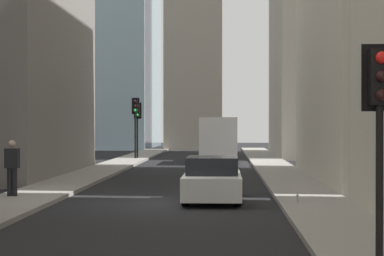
# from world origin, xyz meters

# --- Properties ---
(ground_plane) EXTENTS (135.00, 135.00, 0.00)m
(ground_plane) POSITION_xyz_m (0.00, 0.00, 0.00)
(ground_plane) COLOR black
(sidewalk_right) EXTENTS (90.00, 2.20, 0.14)m
(sidewalk_right) POSITION_xyz_m (0.00, 4.50, 0.07)
(sidewalk_right) COLOR gray
(sidewalk_right) RESTS_ON ground_plane
(sidewalk_left) EXTENTS (90.00, 2.20, 0.14)m
(sidewalk_left) POSITION_xyz_m (0.00, -4.50, 0.07)
(sidewalk_left) COLOR gray
(sidewalk_left) RESTS_ON ground_plane
(delivery_truck) EXTENTS (6.46, 2.25, 2.84)m
(delivery_truck) POSITION_xyz_m (22.01, -1.40, 1.46)
(delivery_truck) COLOR silver
(delivery_truck) RESTS_ON ground_plane
(sedan_white) EXTENTS (4.30, 1.78, 1.42)m
(sedan_white) POSITION_xyz_m (0.74, -1.40, 0.66)
(sedan_white) COLOR silver
(sedan_white) RESTS_ON ground_plane
(traffic_light_foreground) EXTENTS (0.43, 0.52, 3.61)m
(traffic_light_foreground) POSITION_xyz_m (-9.63, -4.29, 2.79)
(traffic_light_foreground) COLOR black
(traffic_light_foreground) RESTS_ON sidewalk_left
(traffic_light_midblock) EXTENTS (0.43, 0.52, 4.07)m
(traffic_light_midblock) POSITION_xyz_m (24.58, 4.24, 3.13)
(traffic_light_midblock) COLOR black
(traffic_light_midblock) RESTS_ON sidewalk_right
(traffic_light_far_junction) EXTENTS (0.43, 0.52, 3.76)m
(traffic_light_far_junction) POSITION_xyz_m (24.85, 4.13, 2.90)
(traffic_light_far_junction) COLOR black
(traffic_light_far_junction) RESTS_ON sidewalk_right
(pedestrian) EXTENTS (0.26, 0.44, 1.78)m
(pedestrian) POSITION_xyz_m (0.62, 5.00, 1.12)
(pedestrian) COLOR black
(pedestrian) RESTS_ON sidewalk_right
(discarded_bottle) EXTENTS (0.07, 0.07, 0.27)m
(discarded_bottle) POSITION_xyz_m (-0.54, -3.94, 0.25)
(discarded_bottle) COLOR #999EA3
(discarded_bottle) RESTS_ON sidewalk_left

